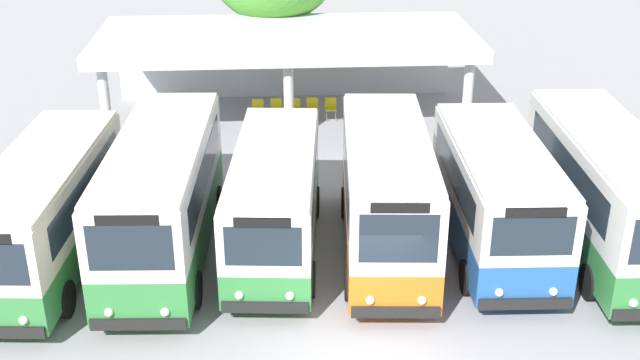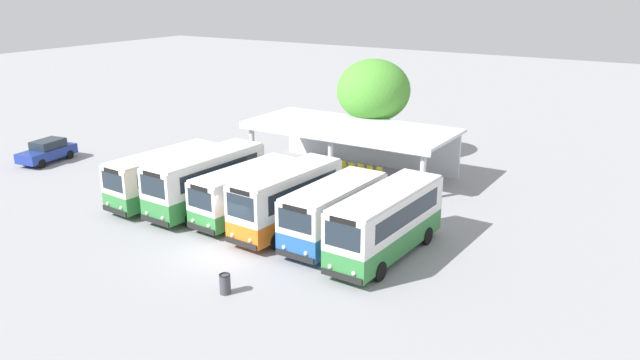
# 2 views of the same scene
# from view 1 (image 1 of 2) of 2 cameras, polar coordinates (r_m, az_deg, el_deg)

# --- Properties ---
(ground_plane) EXTENTS (180.00, 180.00, 0.00)m
(ground_plane) POSITION_cam_1_polar(r_m,az_deg,el_deg) (18.14, 3.27, -12.01)
(ground_plane) COLOR #939399
(city_bus_nearest_orange) EXTENTS (2.76, 7.60, 3.06)m
(city_bus_nearest_orange) POSITION_cam_1_polar(r_m,az_deg,el_deg) (21.47, -19.03, -1.92)
(city_bus_nearest_orange) COLOR black
(city_bus_nearest_orange) RESTS_ON ground
(city_bus_second_in_row) EXTENTS (2.67, 7.98, 3.35)m
(city_bus_second_in_row) POSITION_cam_1_polar(r_m,az_deg,el_deg) (21.09, -11.22, -1.01)
(city_bus_second_in_row) COLOR black
(city_bus_second_in_row) RESTS_ON ground
(city_bus_middle_cream) EXTENTS (2.71, 7.19, 2.93)m
(city_bus_middle_cream) POSITION_cam_1_polar(r_m,az_deg,el_deg) (21.05, -3.25, -1.25)
(city_bus_middle_cream) COLOR black
(city_bus_middle_cream) RESTS_ON ground
(city_bus_fourth_amber) EXTENTS (2.62, 7.31, 3.40)m
(city_bus_fourth_amber) POSITION_cam_1_polar(r_m,az_deg,el_deg) (20.87, 4.79, -0.82)
(city_bus_fourth_amber) COLOR black
(city_bus_fourth_amber) RESTS_ON ground
(city_bus_fifth_blue) EXTENTS (2.58, 6.93, 3.10)m
(city_bus_fifth_blue) POSITION_cam_1_polar(r_m,az_deg,el_deg) (21.53, 12.50, -0.96)
(city_bus_fifth_blue) COLOR black
(city_bus_fifth_blue) RESTS_ON ground
(city_bus_far_end_green) EXTENTS (2.55, 8.04, 3.31)m
(city_bus_far_end_green) POSITION_cam_1_polar(r_m,az_deg,el_deg) (22.39, 19.79, -0.55)
(city_bus_far_end_green) COLOR black
(city_bus_far_end_green) RESTS_ON ground
(terminal_canopy) EXTENTS (14.21, 6.16, 3.40)m
(terminal_canopy) POSITION_cam_1_polar(r_m,az_deg,el_deg) (31.24, -2.45, 9.57)
(terminal_canopy) COLOR silver
(terminal_canopy) RESTS_ON ground
(waiting_chair_end_by_column) EXTENTS (0.44, 0.44, 0.86)m
(waiting_chair_end_by_column) POSITION_cam_1_polar(r_m,az_deg,el_deg) (30.91, -4.47, 5.14)
(waiting_chair_end_by_column) COLOR slate
(waiting_chair_end_by_column) RESTS_ON ground
(waiting_chair_second_from_end) EXTENTS (0.44, 0.44, 0.86)m
(waiting_chair_second_from_end) POSITION_cam_1_polar(r_m,az_deg,el_deg) (30.94, -3.15, 5.21)
(waiting_chair_second_from_end) COLOR slate
(waiting_chair_second_from_end) RESTS_ON ground
(waiting_chair_middle_seat) EXTENTS (0.44, 0.44, 0.86)m
(waiting_chair_middle_seat) POSITION_cam_1_polar(r_m,az_deg,el_deg) (30.90, -1.84, 5.20)
(waiting_chair_middle_seat) COLOR slate
(waiting_chair_middle_seat) RESTS_ON ground
(waiting_chair_fourth_seat) EXTENTS (0.44, 0.44, 0.86)m
(waiting_chair_fourth_seat) POSITION_cam_1_polar(r_m,az_deg,el_deg) (31.00, -0.54, 5.28)
(waiting_chair_fourth_seat) COLOR slate
(waiting_chair_fourth_seat) RESTS_ON ground
(waiting_chair_fifth_seat) EXTENTS (0.44, 0.44, 0.86)m
(waiting_chair_fifth_seat) POSITION_cam_1_polar(r_m,az_deg,el_deg) (31.00, 0.78, 5.28)
(waiting_chair_fifth_seat) COLOR slate
(waiting_chair_fifth_seat) RESTS_ON ground
(waiting_chair_far_end_seat) EXTENTS (0.44, 0.44, 0.86)m
(waiting_chair_far_end_seat) POSITION_cam_1_polar(r_m,az_deg,el_deg) (31.08, 2.08, 5.32)
(waiting_chair_far_end_seat) COLOR slate
(waiting_chair_far_end_seat) RESTS_ON ground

